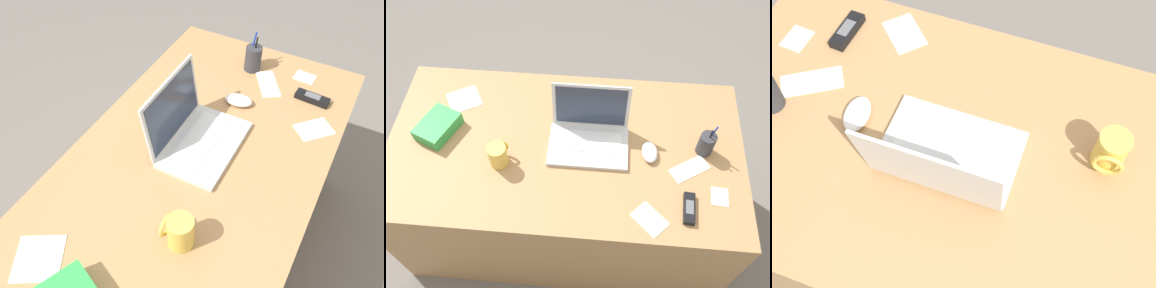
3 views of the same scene
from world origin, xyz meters
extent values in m
plane|color=slate|center=(0.00, 0.00, 0.00)|extent=(6.00, 6.00, 0.00)
cube|color=#A87C4F|center=(0.00, 0.00, 0.36)|extent=(1.58, 0.84, 0.72)
cube|color=silver|center=(0.11, 0.00, 0.72)|extent=(0.35, 0.22, 0.02)
cube|color=silver|center=(0.11, 0.02, 0.74)|extent=(0.28, 0.11, 0.00)
cube|color=silver|center=(0.11, -0.07, 0.73)|extent=(0.10, 0.05, 0.00)
cube|color=silver|center=(0.11, 0.13, 0.85)|extent=(0.34, 0.04, 0.23)
cube|color=#283347|center=(0.11, 0.13, 0.85)|extent=(0.30, 0.03, 0.20)
ellipsoid|color=white|center=(0.37, -0.01, 0.73)|extent=(0.08, 0.12, 0.04)
cylinder|color=#E0BC4C|center=(-0.27, -0.11, 0.77)|extent=(0.08, 0.08, 0.11)
torus|color=#E0BC4C|center=(-0.27, -0.06, 0.78)|extent=(0.08, 0.01, 0.08)
cube|color=black|center=(0.53, -0.26, 0.73)|extent=(0.05, 0.14, 0.02)
cube|color=#595B60|center=(0.53, -0.26, 0.74)|extent=(0.04, 0.06, 0.00)
cylinder|color=#333338|center=(0.61, 0.03, 0.77)|extent=(0.07, 0.07, 0.11)
cylinder|color=#1933B2|center=(0.62, 0.04, 0.81)|extent=(0.03, 0.02, 0.15)
cylinder|color=black|center=(0.61, 0.02, 0.81)|extent=(0.01, 0.02, 0.14)
cube|color=white|center=(-0.50, 0.22, 0.72)|extent=(0.19, 0.19, 0.00)
cube|color=white|center=(0.66, -0.20, 0.72)|extent=(0.07, 0.09, 0.00)
cube|color=white|center=(0.37, -0.32, 0.72)|extent=(0.16, 0.16, 0.00)
cube|color=white|center=(0.54, -0.07, 0.72)|extent=(0.18, 0.15, 0.00)
camera|label=1|loc=(-0.79, -0.42, 1.79)|focal=38.34mm
camera|label=2|loc=(0.15, -1.01, 2.23)|focal=38.81mm
camera|label=3|loc=(-0.12, 0.54, 1.81)|focal=45.75mm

